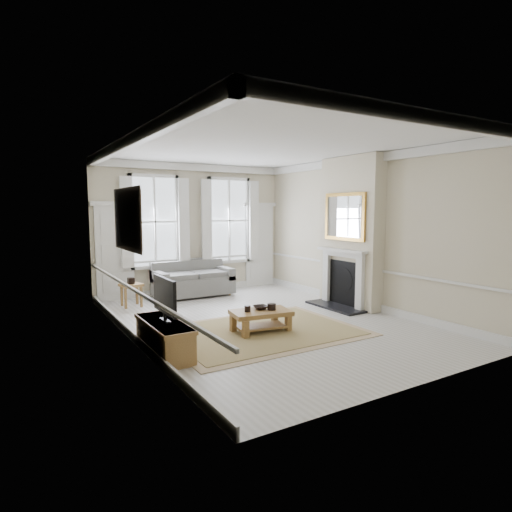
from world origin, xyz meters
TOP-DOWN VIEW (x-y plane):
  - floor at (0.00, 0.00)m, footprint 7.20×7.20m
  - ceiling at (0.00, 0.00)m, footprint 7.20×7.20m
  - back_wall at (0.00, 3.60)m, footprint 5.20×0.00m
  - left_wall at (-2.60, 0.00)m, footprint 0.00×7.20m
  - right_wall at (2.60, 0.00)m, footprint 0.00×7.20m
  - window_left at (-1.05, 3.55)m, footprint 1.26×0.20m
  - window_right at (1.05, 3.55)m, footprint 1.26×0.20m
  - door_left at (-2.05, 3.56)m, footprint 0.90×0.08m
  - door_right at (2.05, 3.56)m, footprint 0.90×0.08m
  - painting at (-2.56, 0.30)m, footprint 0.05×1.66m
  - chimney_breast at (2.43, 0.20)m, footprint 0.35×1.70m
  - hearth at (2.00, 0.20)m, footprint 0.55×1.50m
  - fireplace at (2.20, 0.20)m, footprint 0.21×1.45m
  - mirror at (2.21, 0.20)m, footprint 0.06×1.26m
  - sofa at (-0.25, 3.11)m, footprint 1.96×0.96m
  - side_table at (-1.91, 2.72)m, footprint 0.52×0.52m
  - rug at (-0.44, -0.55)m, footprint 3.50×2.60m
  - coffee_table at (-0.44, -0.55)m, footprint 1.14×0.78m
  - ceramic_pot_a at (-0.69, -0.50)m, footprint 0.11×0.11m
  - ceramic_pot_b at (-0.24, -0.60)m, footprint 0.16×0.16m
  - bowl at (-0.39, -0.45)m, footprint 0.30×0.30m
  - tv_stand at (-2.34, -0.81)m, footprint 0.46×1.44m
  - tv at (-2.32, -0.81)m, footprint 0.08×0.90m

SIDE VIEW (x-z plane):
  - floor at x=0.00m, z-range 0.00..0.00m
  - rug at x=-0.44m, z-range 0.00..0.02m
  - hearth at x=2.00m, z-range 0.00..0.05m
  - tv_stand at x=-2.34m, z-range 0.00..0.51m
  - coffee_table at x=-0.44m, z-range 0.12..0.52m
  - sofa at x=-0.25m, z-range -0.07..0.81m
  - side_table at x=-1.91m, z-range 0.16..0.68m
  - bowl at x=-0.39m, z-range 0.40..0.46m
  - ceramic_pot_b at x=-0.24m, z-range 0.40..0.51m
  - ceramic_pot_a at x=-0.69m, z-range 0.40..0.51m
  - fireplace at x=2.20m, z-range 0.07..1.40m
  - tv at x=-2.32m, z-range 0.57..1.25m
  - door_left at x=-2.05m, z-range 0.00..2.30m
  - door_right at x=2.05m, z-range 0.00..2.30m
  - back_wall at x=0.00m, z-range -0.90..4.30m
  - left_wall at x=-2.60m, z-range -1.90..5.30m
  - right_wall at x=2.60m, z-range -1.90..5.30m
  - chimney_breast at x=2.43m, z-range 0.01..3.39m
  - window_left at x=-1.05m, z-range 0.80..3.00m
  - window_right at x=1.05m, z-range 0.80..3.00m
  - painting at x=-2.56m, z-range 1.52..2.58m
  - mirror at x=2.21m, z-range 1.52..2.58m
  - ceiling at x=0.00m, z-range 3.40..3.40m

